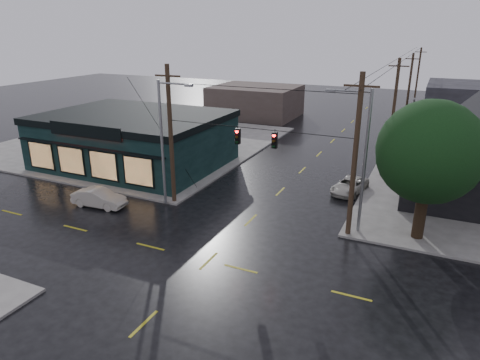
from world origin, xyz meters
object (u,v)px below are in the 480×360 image
at_px(utility_pole_nw, 175,202).
at_px(suv_silver, 350,186).
at_px(corner_tree, 430,152).
at_px(utility_pole_ne, 348,235).
at_px(sedan_cream, 99,198).

bearing_deg(utility_pole_nw, suv_silver, 33.29).
bearing_deg(utility_pole_nw, corner_tree, 4.34).
distance_m(utility_pole_ne, suv_silver, 7.76).
distance_m(utility_pole_nw, sedan_cream, 5.49).
height_order(corner_tree, utility_pole_nw, corner_tree).
relative_size(corner_tree, utility_pole_nw, 0.84).
relative_size(corner_tree, suv_silver, 2.04).
relative_size(corner_tree, utility_pole_ne, 0.84).
bearing_deg(corner_tree, sedan_cream, -168.84).
height_order(corner_tree, suv_silver, corner_tree).
distance_m(corner_tree, sedan_cream, 22.54).
xyz_separation_m(utility_pole_ne, suv_silver, (-1.42, 7.60, 0.58)).
bearing_deg(suv_silver, corner_tree, -38.25).
bearing_deg(utility_pole_ne, suv_silver, 100.58).
bearing_deg(corner_tree, utility_pole_nw, -175.66).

